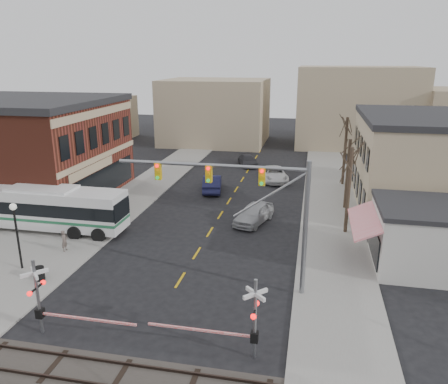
% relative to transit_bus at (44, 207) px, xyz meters
% --- Properties ---
extents(ground, '(160.00, 160.00, 0.00)m').
position_rel_transit_bus_xyz_m(ground, '(12.96, -7.88, -1.91)').
color(ground, black).
rests_on(ground, ground).
extents(sidewalk_west, '(5.00, 60.00, 0.12)m').
position_rel_transit_bus_xyz_m(sidewalk_west, '(3.46, 12.12, -1.85)').
color(sidewalk_west, gray).
rests_on(sidewalk_west, ground).
extents(sidewalk_east, '(5.00, 60.00, 0.12)m').
position_rel_transit_bus_xyz_m(sidewalk_east, '(22.46, 12.12, -1.85)').
color(sidewalk_east, gray).
rests_on(sidewalk_east, ground).
extents(awning_shop, '(9.74, 6.20, 4.30)m').
position_rel_transit_bus_xyz_m(awning_shop, '(28.93, -0.88, 0.26)').
color(awning_shop, beige).
rests_on(awning_shop, ground).
extents(tree_east_a, '(0.28, 0.28, 6.75)m').
position_rel_transit_bus_xyz_m(tree_east_a, '(23.46, 4.12, 1.59)').
color(tree_east_a, '#382B21').
rests_on(tree_east_a, sidewalk_east).
extents(tree_east_b, '(0.28, 0.28, 6.30)m').
position_rel_transit_bus_xyz_m(tree_east_b, '(23.76, 10.12, 1.36)').
color(tree_east_b, '#382B21').
rests_on(tree_east_b, sidewalk_east).
extents(tree_east_c, '(0.28, 0.28, 7.20)m').
position_rel_transit_bus_xyz_m(tree_east_c, '(23.96, 18.12, 1.81)').
color(tree_east_c, '#382B21').
rests_on(tree_east_c, sidewalk_east).
extents(transit_bus, '(13.19, 2.92, 3.39)m').
position_rel_transit_bus_xyz_m(transit_bus, '(0.00, 0.00, 0.00)').
color(transit_bus, silver).
rests_on(transit_bus, ground).
extents(traffic_signal_mast, '(10.96, 0.30, 8.00)m').
position_rel_transit_bus_xyz_m(traffic_signal_mast, '(17.46, -6.07, 3.88)').
color(traffic_signal_mast, gray).
rests_on(traffic_signal_mast, ground).
extents(rr_crossing_west, '(5.60, 1.36, 4.00)m').
position_rel_transit_bus_xyz_m(rr_crossing_west, '(8.19, -12.43, 0.06)').
color(rr_crossing_west, gray).
rests_on(rr_crossing_west, ground).
extents(rr_crossing_east, '(5.60, 1.36, 4.00)m').
position_rel_transit_bus_xyz_m(rr_crossing_east, '(18.04, -12.20, 0.06)').
color(rr_crossing_east, gray).
rests_on(rr_crossing_east, ground).
extents(street_lamp, '(0.44, 0.44, 4.44)m').
position_rel_transit_bus_xyz_m(street_lamp, '(2.45, -6.59, 1.38)').
color(street_lamp, black).
rests_on(street_lamp, sidewalk_west).
extents(trash_bin, '(0.60, 0.60, 0.85)m').
position_rel_transit_bus_xyz_m(trash_bin, '(4.53, -7.75, -1.37)').
color(trash_bin, black).
rests_on(trash_bin, sidewalk_west).
extents(car_a, '(3.33, 5.24, 1.66)m').
position_rel_transit_bus_xyz_m(car_a, '(16.09, 4.85, -1.08)').
color(car_a, '#9E9FA3').
rests_on(car_a, ground).
extents(car_b, '(2.72, 5.39, 1.70)m').
position_rel_transit_bus_xyz_m(car_b, '(10.61, 13.11, -1.06)').
color(car_b, '#1B1D45').
rests_on(car_b, ground).
extents(car_c, '(3.90, 6.04, 1.55)m').
position_rel_transit_bus_xyz_m(car_c, '(16.54, 18.31, -1.14)').
color(car_c, white).
rests_on(car_c, ground).
extents(car_d, '(3.42, 4.99, 1.34)m').
position_rel_transit_bus_xyz_m(car_d, '(12.54, 24.82, -1.24)').
color(car_d, '#37363B').
rests_on(car_d, ground).
extents(pedestrian_near, '(0.38, 0.56, 1.53)m').
position_rel_transit_bus_xyz_m(pedestrian_near, '(3.78, -3.59, -1.02)').
color(pedestrian_near, '#5E514B').
rests_on(pedestrian_near, sidewalk_west).
extents(pedestrian_far, '(0.84, 0.91, 1.50)m').
position_rel_transit_bus_xyz_m(pedestrian_far, '(3.13, 0.18, -1.04)').
color(pedestrian_far, '#2C314E').
rests_on(pedestrian_far, sidewalk_west).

